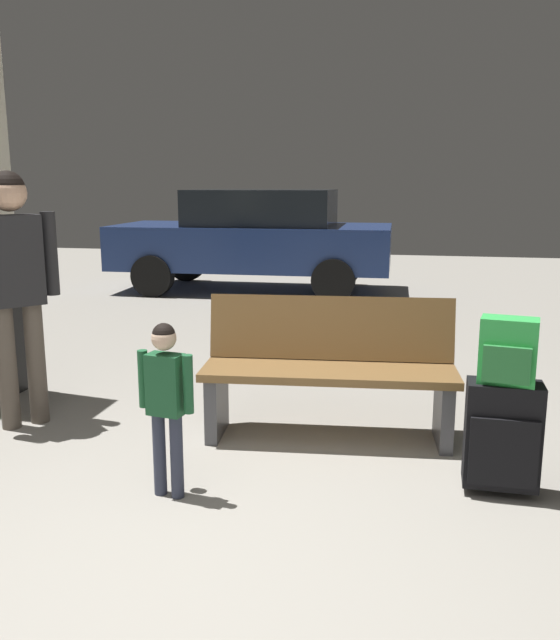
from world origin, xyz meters
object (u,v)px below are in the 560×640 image
Objects in this scene: bench at (329,369)px; parked_car_far at (255,237)px; child at (166,391)px; backpack_bright at (508,352)px; suitcase at (502,435)px; adult at (14,272)px.

bench is 5.98m from parked_car_far.
child is at bearing -80.34° from parked_car_far.
bench is 1.23m from backpack_bright.
backpack_bright is at bearing -65.79° from parked_car_far.
bench reaches higher than suitcase.
suitcase is 6.94m from parked_car_far.
child reaches higher than bench.
adult is 5.90m from parked_car_far.
suitcase is 0.15× the size of parked_car_far.
bench is 1.77× the size of child.
backpack_bright is (-0.00, -0.00, 0.45)m from suitcase.
child is at bearing -167.60° from backpack_bright.
adult is at bearing 172.07° from suitcase.
backpack_bright is at bearing -7.94° from adult.
bench is at bearing -71.96° from parked_car_far.
adult reaches higher than backpack_bright.
suitcase is 0.65× the size of child.
suitcase is 0.45m from backpack_bright.
backpack_bright is 0.08× the size of parked_car_far.
parked_car_far is (-2.84, 6.32, 0.03)m from backpack_bright.
backpack_bright is 6.93m from parked_car_far.
suitcase is 1.78× the size of backpack_bright.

